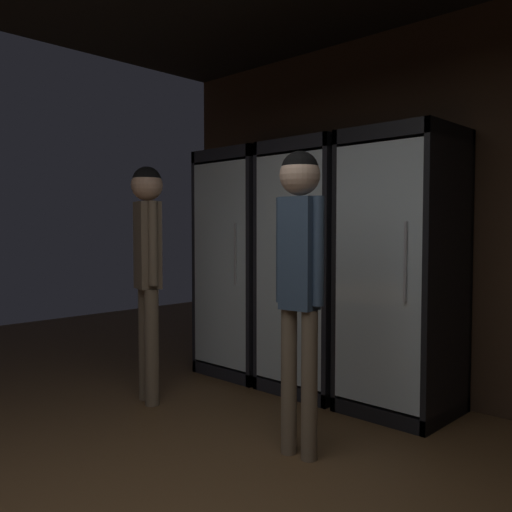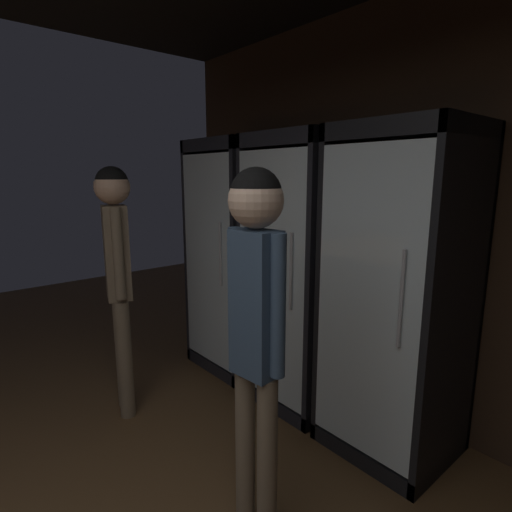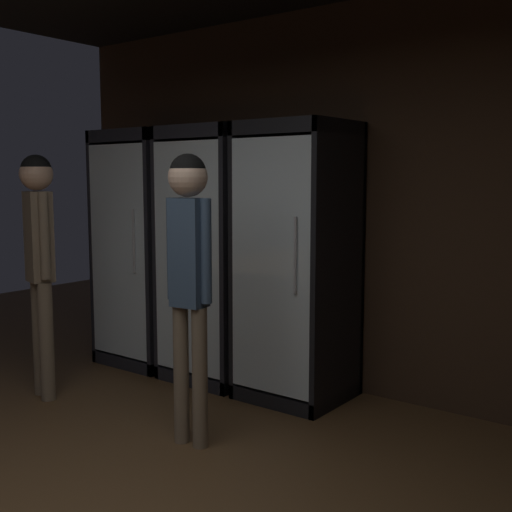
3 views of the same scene
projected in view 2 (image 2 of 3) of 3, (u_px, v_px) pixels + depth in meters
cooler_far_left at (243, 258)px, 3.55m from camera, size 0.71×0.69×1.96m
cooler_left at (307, 275)px, 2.99m from camera, size 0.71×0.69×1.96m
cooler_center at (402, 298)px, 2.43m from camera, size 0.71×0.69×1.96m
shopper_near at (256, 308)px, 1.70m from camera, size 0.31×0.23×1.71m
shopper_far at (117, 260)px, 2.73m from camera, size 0.31×0.23×1.73m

